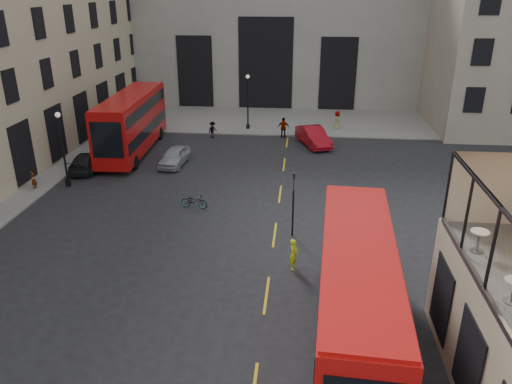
# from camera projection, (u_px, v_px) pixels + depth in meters

# --- Properties ---
(gateway) EXTENTS (35.00, 10.60, 18.00)m
(gateway) POSITION_uv_depth(u_px,v_px,m) (269.00, 20.00, 58.16)
(gateway) COLOR #99978F
(gateway) RESTS_ON ground
(pavement_far) EXTENTS (40.00, 12.00, 0.12)m
(pavement_far) POSITION_uv_depth(u_px,v_px,m) (252.00, 119.00, 52.68)
(pavement_far) COLOR slate
(pavement_far) RESTS_ON ground
(traffic_light_near) EXTENTS (0.16, 0.20, 3.80)m
(traffic_light_near) POSITION_uv_depth(u_px,v_px,m) (293.00, 196.00, 27.45)
(traffic_light_near) COLOR black
(traffic_light_near) RESTS_ON ground
(traffic_light_far) EXTENTS (0.16, 0.20, 3.80)m
(traffic_light_far) POSITION_uv_depth(u_px,v_px,m) (138.00, 118.00, 43.39)
(traffic_light_far) COLOR black
(traffic_light_far) RESTS_ON ground
(street_lamp_a) EXTENTS (0.36, 0.36, 5.33)m
(street_lamp_a) POSITION_uv_depth(u_px,v_px,m) (64.00, 154.00, 34.39)
(street_lamp_a) COLOR black
(street_lamp_a) RESTS_ON ground
(street_lamp_b) EXTENTS (0.36, 0.36, 5.33)m
(street_lamp_b) POSITION_uv_depth(u_px,v_px,m) (248.00, 105.00, 48.11)
(street_lamp_b) COLOR black
(street_lamp_b) RESTS_ON ground
(bus_near) EXTENTS (3.32, 11.78, 4.65)m
(bus_near) POSITION_uv_depth(u_px,v_px,m) (356.00, 295.00, 18.43)
(bus_near) COLOR #B80E0C
(bus_near) RESTS_ON ground
(bus_far) EXTENTS (3.24, 12.30, 4.87)m
(bus_far) POSITION_uv_depth(u_px,v_px,m) (132.00, 121.00, 41.44)
(bus_far) COLOR #A50B0B
(bus_far) RESTS_ON ground
(car_a) EXTENTS (2.00, 4.21, 1.39)m
(car_a) POSITION_uv_depth(u_px,v_px,m) (175.00, 157.00, 39.19)
(car_a) COLOR #95999C
(car_a) RESTS_ON ground
(car_b) EXTENTS (3.41, 5.28, 1.64)m
(car_b) POSITION_uv_depth(u_px,v_px,m) (313.00, 136.00, 43.92)
(car_b) COLOR maroon
(car_b) RESTS_ON ground
(car_c) EXTENTS (2.31, 4.77, 1.34)m
(car_c) POSITION_uv_depth(u_px,v_px,m) (87.00, 161.00, 38.19)
(car_c) COLOR black
(car_c) RESTS_ON ground
(bicycle) EXTENTS (1.79, 0.83, 0.91)m
(bicycle) POSITION_uv_depth(u_px,v_px,m) (194.00, 201.00, 31.74)
(bicycle) COLOR gray
(bicycle) RESTS_ON ground
(cyclist) EXTENTS (0.53, 0.67, 1.62)m
(cyclist) POSITION_uv_depth(u_px,v_px,m) (294.00, 254.00, 24.80)
(cyclist) COLOR #D5FC1A
(cyclist) RESTS_ON ground
(pedestrian_a) EXTENTS (0.93, 0.75, 1.81)m
(pedestrian_a) POSITION_uv_depth(u_px,v_px,m) (158.00, 120.00, 48.91)
(pedestrian_a) COLOR gray
(pedestrian_a) RESTS_ON ground
(pedestrian_b) EXTENTS (1.03, 1.13, 1.52)m
(pedestrian_b) POSITION_uv_depth(u_px,v_px,m) (213.00, 130.00, 46.12)
(pedestrian_b) COLOR gray
(pedestrian_b) RESTS_ON ground
(pedestrian_c) EXTENTS (1.12, 0.47, 1.91)m
(pedestrian_c) POSITION_uv_depth(u_px,v_px,m) (284.00, 128.00, 46.05)
(pedestrian_c) COLOR gray
(pedestrian_c) RESTS_ON ground
(pedestrian_d) EXTENTS (0.68, 0.96, 1.83)m
(pedestrian_d) POSITION_uv_depth(u_px,v_px,m) (337.00, 120.00, 48.66)
(pedestrian_d) COLOR gray
(pedestrian_d) RESTS_ON ground
(pedestrian_e) EXTENTS (0.45, 0.61, 1.54)m
(pedestrian_e) POSITION_uv_depth(u_px,v_px,m) (33.00, 180.00, 34.35)
(pedestrian_e) COLOR gray
(pedestrian_e) RESTS_ON ground
(cafe_table_far) EXTENTS (0.63, 0.63, 0.79)m
(cafe_table_far) POSITION_uv_depth(u_px,v_px,m) (479.00, 238.00, 17.24)
(cafe_table_far) COLOR white
(cafe_table_far) RESTS_ON cafe_floor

